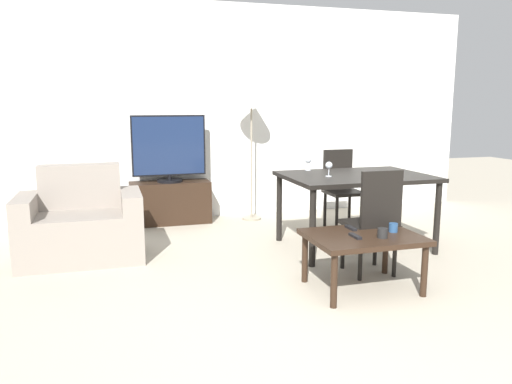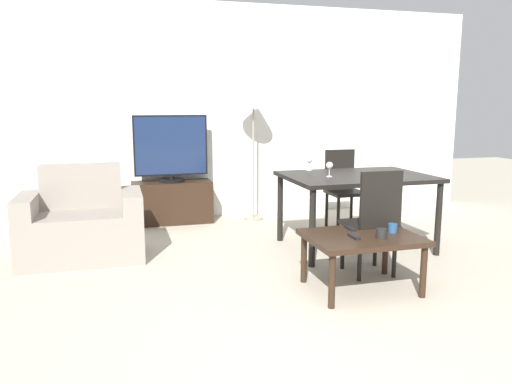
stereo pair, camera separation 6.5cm
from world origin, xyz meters
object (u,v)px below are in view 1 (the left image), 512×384
Objects in this scene: coffee_table at (363,241)px; wine_glass_center at (329,166)px; tv at (169,149)px; dining_chair_far at (341,185)px; remote_secondary at (355,236)px; dining_table at (355,182)px; floor_lamp at (251,101)px; armchair at (81,226)px; wine_glass_left at (308,161)px; remote_primary at (351,228)px; dining_chair_near at (374,218)px; cup_colored_far at (393,228)px; tv_stand at (170,203)px; cup_white_near at (383,233)px.

wine_glass_center is (0.17, 1.03, 0.46)m from coffee_table.
tv is 2.11m from dining_chair_far.
tv is at bearing 111.60° from remote_secondary.
dining_table is at bearing 62.61° from remote_secondary.
floor_lamp reaches higher than coffee_table.
wine_glass_left reaches higher than armchair.
dining_chair_far reaches higher than remote_primary.
remote_primary is (0.15, -2.41, -1.03)m from floor_lamp.
dining_chair_near reaches higher than cup_colored_far.
coffee_table is 12.09× the size of cup_colored_far.
tv_stand is at bearing 115.11° from remote_primary.
floor_lamp reaches higher than dining_chair_far.
armchair is 14.28× the size of cup_white_near.
cup_white_near is 0.22m from cup_colored_far.
remote_secondary is at bearing -117.39° from dining_table.
wine_glass_center is at bearing -77.72° from floor_lamp.
tv_stand is at bearing 90.00° from tv.
remote_secondary is (-0.84, -1.96, -0.05)m from dining_chair_far.
cup_white_near reaches higher than coffee_table.
wine_glass_left reaches higher than cup_colored_far.
dining_chair_far is at bearing 73.18° from dining_chair_near.
tv_stand is 1.87m from wine_glass_left.
wine_glass_left reaches higher than remote_primary.
dining_table is 1.55× the size of dining_chair_far.
dining_chair_far is 6.30× the size of wine_glass_left.
floor_lamp is (-0.41, 2.33, 0.98)m from dining_chair_near.
cup_colored_far is at bearing -61.47° from tv.
dining_table is 0.88m from dining_chair_near.
floor_lamp is at bearing 99.60° from cup_colored_far.
floor_lamp is 1.72m from wine_glass_center.
wine_glass_left is (-0.12, 1.51, 0.37)m from cup_colored_far.
wine_glass_left is 1.00× the size of wine_glass_center.
floor_lamp is 2.91m from cup_white_near.
wine_glass_left reaches higher than remote_secondary.
wine_glass_center reaches higher than cup_colored_far.
floor_lamp reaches higher than cup_colored_far.
dining_chair_near reaches higher than armchair.
tv is at bearing 120.47° from dining_chair_near.
tv_stand is 1.09× the size of tv.
armchair is 1.29× the size of coffee_table.
dining_chair_far is 1.88m from remote_primary.
dining_chair_near is 2.56m from floor_lamp.
remote_secondary is at bearing -170.22° from cup_colored_far.
cup_colored_far is (0.03, -0.25, -0.03)m from dining_chair_near.
wine_glass_center is at bearing -171.14° from dining_table.
dining_table is 9.50× the size of remote_primary.
tv is 6.05× the size of wine_glass_left.
tv_stand is at bearing 50.97° from armchair.
dining_table is at bearing -106.82° from dining_chair_far.
coffee_table is at bearing -95.66° from wine_glass_left.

